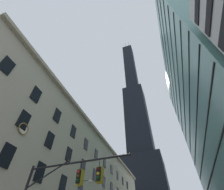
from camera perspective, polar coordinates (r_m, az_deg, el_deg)
name	(u,v)px	position (r m, az deg, el deg)	size (l,w,h in m)	color
station_building	(66,190)	(42.79, -16.39, -30.35)	(18.09, 65.70, 22.44)	#BCAF93
dark_skyscraper	(140,134)	(120.32, 10.01, -13.97)	(24.51, 24.51, 204.67)	black
traffic_signal_mast	(64,188)	(13.27, -17.12, -29.61)	(8.63, 0.63, 6.54)	black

